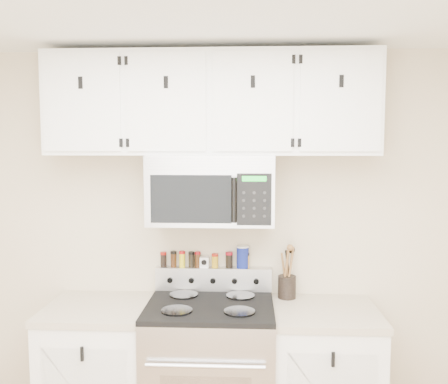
# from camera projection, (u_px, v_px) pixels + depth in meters

# --- Properties ---
(back_wall) EXTENTS (3.50, 0.01, 2.50)m
(back_wall) POSITION_uv_depth(u_px,v_px,m) (214.00, 244.00, 3.29)
(back_wall) COLOR #C4B293
(back_wall) RESTS_ON floor
(range) EXTENTS (0.76, 0.65, 1.10)m
(range) POSITION_uv_depth(u_px,v_px,m) (210.00, 377.00, 3.05)
(range) COLOR #B7B7BA
(range) RESTS_ON floor
(base_cabinet_left) EXTENTS (0.64, 0.62, 0.92)m
(base_cabinet_left) POSITION_uv_depth(u_px,v_px,m) (100.00, 377.00, 3.11)
(base_cabinet_left) COLOR white
(base_cabinet_left) RESTS_ON floor
(base_cabinet_right) EXTENTS (0.64, 0.62, 0.92)m
(base_cabinet_right) POSITION_uv_depth(u_px,v_px,m) (323.00, 382.00, 3.04)
(base_cabinet_right) COLOR white
(base_cabinet_right) RESTS_ON floor
(microwave) EXTENTS (0.76, 0.44, 0.42)m
(microwave) POSITION_uv_depth(u_px,v_px,m) (212.00, 189.00, 3.06)
(microwave) COLOR #9E9EA3
(microwave) RESTS_ON back_wall
(upper_cabinets) EXTENTS (2.00, 0.35, 0.62)m
(upper_cabinets) POSITION_uv_depth(u_px,v_px,m) (212.00, 104.00, 3.04)
(upper_cabinets) COLOR white
(upper_cabinets) RESTS_ON back_wall
(utensil_crock) EXTENTS (0.12, 0.12, 0.34)m
(utensil_crock) POSITION_uv_depth(u_px,v_px,m) (287.00, 285.00, 3.20)
(utensil_crock) COLOR black
(utensil_crock) RESTS_ON base_cabinet_right
(kitchen_timer) EXTENTS (0.06, 0.05, 0.07)m
(kitchen_timer) POSITION_uv_depth(u_px,v_px,m) (204.00, 262.00, 3.27)
(kitchen_timer) COLOR white
(kitchen_timer) RESTS_ON range
(salt_canister) EXTENTS (0.08, 0.08, 0.15)m
(salt_canister) POSITION_uv_depth(u_px,v_px,m) (243.00, 257.00, 3.25)
(salt_canister) COLOR navy
(salt_canister) RESTS_ON range
(spice_jar_0) EXTENTS (0.04, 0.04, 0.10)m
(spice_jar_0) POSITION_uv_depth(u_px,v_px,m) (163.00, 259.00, 3.28)
(spice_jar_0) COLOR black
(spice_jar_0) RESTS_ON range
(spice_jar_1) EXTENTS (0.04, 0.04, 0.11)m
(spice_jar_1) POSITION_uv_depth(u_px,v_px,m) (174.00, 259.00, 3.28)
(spice_jar_1) COLOR #391F0D
(spice_jar_1) RESTS_ON range
(spice_jar_2) EXTENTS (0.04, 0.04, 0.11)m
(spice_jar_2) POSITION_uv_depth(u_px,v_px,m) (182.00, 259.00, 3.27)
(spice_jar_2) COLOR yellow
(spice_jar_2) RESTS_ON range
(spice_jar_3) EXTENTS (0.04, 0.04, 0.10)m
(spice_jar_3) POSITION_uv_depth(u_px,v_px,m) (191.00, 259.00, 3.27)
(spice_jar_3) COLOR black
(spice_jar_3) RESTS_ON range
(spice_jar_4) EXTENTS (0.04, 0.04, 0.10)m
(spice_jar_4) POSITION_uv_depth(u_px,v_px,m) (198.00, 259.00, 3.27)
(spice_jar_4) COLOR #40240F
(spice_jar_4) RESTS_ON range
(spice_jar_5) EXTENTS (0.04, 0.04, 0.09)m
(spice_jar_5) POSITION_uv_depth(u_px,v_px,m) (215.00, 261.00, 3.26)
(spice_jar_5) COLOR #C29516
(spice_jar_5) RESTS_ON range
(spice_jar_6) EXTENTS (0.05, 0.05, 0.10)m
(spice_jar_6) POSITION_uv_depth(u_px,v_px,m) (229.00, 260.00, 3.26)
(spice_jar_6) COLOR black
(spice_jar_6) RESTS_ON range
(spice_jar_7) EXTENTS (0.04, 0.04, 0.11)m
(spice_jar_7) POSITION_uv_depth(u_px,v_px,m) (240.00, 260.00, 3.25)
(spice_jar_7) COLOR #3F230F
(spice_jar_7) RESTS_ON range
(spice_jar_8) EXTENTS (0.04, 0.04, 0.10)m
(spice_jar_8) POSITION_uv_depth(u_px,v_px,m) (245.00, 260.00, 3.25)
(spice_jar_8) COLOR yellow
(spice_jar_8) RESTS_ON range
(spice_jar_9) EXTENTS (0.04, 0.04, 0.10)m
(spice_jar_9) POSITION_uv_depth(u_px,v_px,m) (246.00, 260.00, 3.25)
(spice_jar_9) COLOR orange
(spice_jar_9) RESTS_ON range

